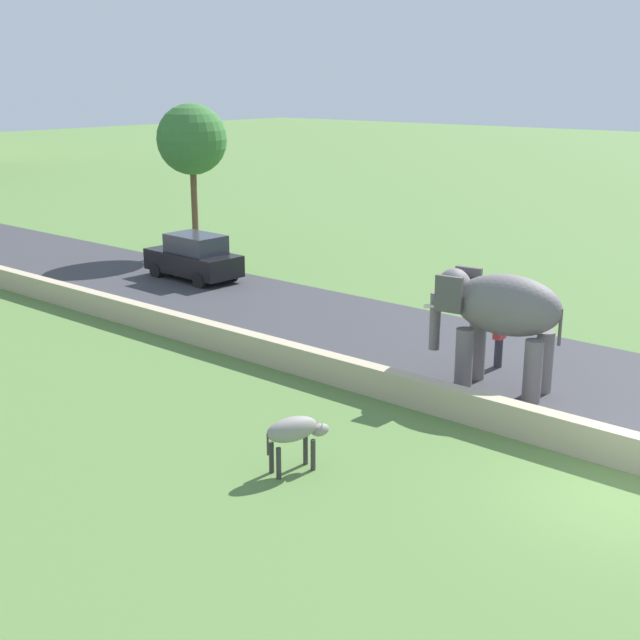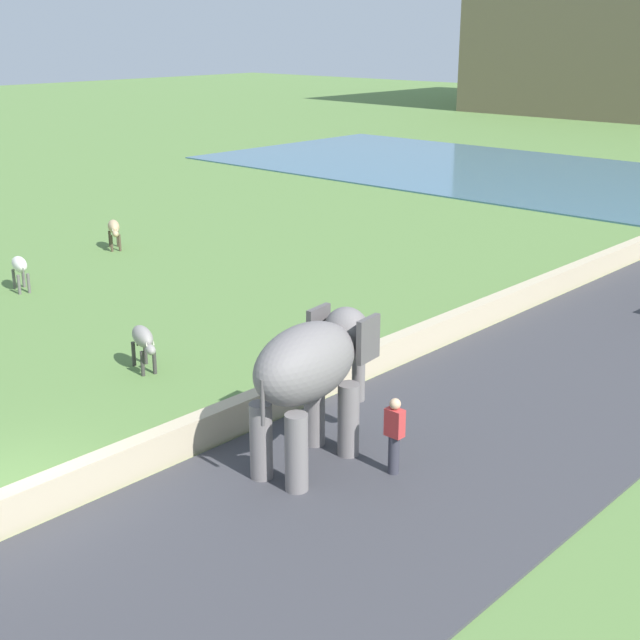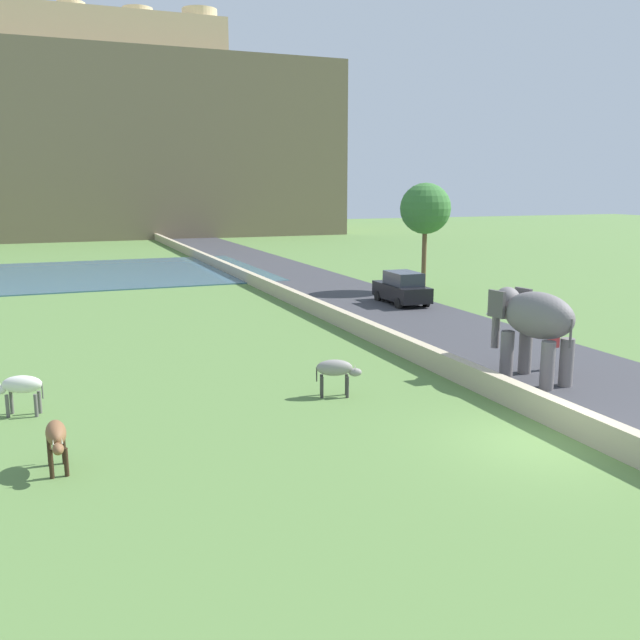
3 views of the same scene
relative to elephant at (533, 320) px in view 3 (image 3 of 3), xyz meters
The scene contains 13 objects.
ground_plane 6.13m from the elephant, 125.94° to the right, with size 220.00×220.00×0.00m, color #567A3D.
road_surface 15.53m from the elephant, 84.02° to the left, with size 7.00×120.00×0.06m, color #38383D.
barrier_wall 13.60m from the elephant, 99.36° to the left, with size 0.40×110.00×0.75m, color tan.
lake 38.79m from the elephant, 116.68° to the left, with size 36.00×18.00×0.08m, color #426B84.
hill_distant 80.97m from the elephant, 96.71° to the left, with size 64.00×28.00×22.01m, color #75664C.
fort_on_hill 83.66m from the elephant, 96.36° to the left, with size 38.39×8.00×7.54m.
elephant is the anchor object (origin of this frame).
person_beside_elephant 2.02m from the elephant, 25.20° to the left, with size 0.36×0.22×1.63m.
car_black 15.09m from the elephant, 77.81° to the left, with size 1.91×4.06×1.80m.
cow_brown 14.79m from the elephant, behind, with size 0.48×1.39×1.15m.
cow_white 15.67m from the elephant, behind, with size 1.42×0.75×1.15m.
cow_grey 6.74m from the elephant, behind, with size 1.42×0.79×1.15m.
tree_near 20.01m from the elephant, 70.06° to the left, with size 3.04×3.04×6.50m.
Camera 3 is at (-11.12, -13.15, 6.32)m, focal length 38.79 mm.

